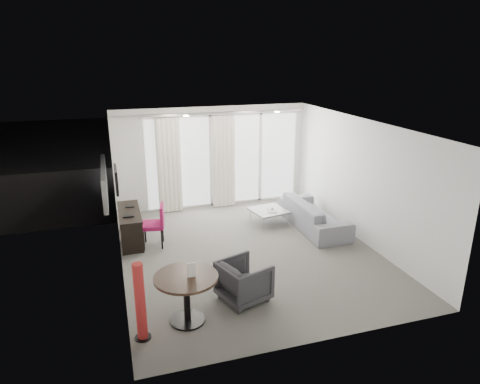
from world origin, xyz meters
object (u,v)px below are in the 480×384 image
object	(u,v)px
red_lamp	(140,302)
desk_chair	(153,226)
coffee_table	(268,217)
rattan_chair_b	(265,166)
desk	(130,226)
rattan_chair_a	(246,175)
tub_armchair	(244,281)
sofa	(314,214)
round_table	(187,299)

from	to	relation	value
red_lamp	desk_chair	bearing A→B (deg)	80.72
coffee_table	rattan_chair_b	bearing A→B (deg)	70.88
desk	desk_chair	size ratio (longest dim) A/B	1.59
coffee_table	rattan_chair_a	size ratio (longest dim) A/B	0.95
coffee_table	rattan_chair_b	xyz separation A→B (m)	(1.26, 3.65, 0.23)
red_lamp	rattan_chair_a	world-z (taller)	red_lamp
desk	rattan_chair_a	world-z (taller)	rattan_chair_a
tub_armchair	coffee_table	bearing A→B (deg)	-46.69
red_lamp	rattan_chair_b	xyz separation A→B (m)	(4.51, 7.14, -0.18)
red_lamp	sofa	xyz separation A→B (m)	(4.16, 2.96, -0.27)
round_table	red_lamp	world-z (taller)	red_lamp
desk	tub_armchair	world-z (taller)	tub_armchair
tub_armchair	red_lamp	bearing A→B (deg)	88.70
tub_armchair	rattan_chair_a	bearing A→B (deg)	-37.30
coffee_table	rattan_chair_a	distance (m)	2.83
desk_chair	round_table	distance (m)	2.85
red_lamp	sofa	size ratio (longest dim) A/B	0.54
desk	sofa	xyz separation A→B (m)	(4.10, -0.50, -0.02)
round_table	red_lamp	distance (m)	0.75
coffee_table	sofa	bearing A→B (deg)	-29.89
desk_chair	rattan_chair_b	bearing A→B (deg)	55.77
desk_chair	desk	bearing A→B (deg)	147.95
coffee_table	rattan_chair_b	distance (m)	3.87
desk	round_table	bearing A→B (deg)	-79.09
tub_armchair	sofa	bearing A→B (deg)	-64.42
tub_armchair	rattan_chair_a	world-z (taller)	rattan_chair_a
rattan_chair_b	red_lamp	bearing A→B (deg)	-119.90
tub_armchair	desk_chair	bearing A→B (deg)	6.29
desk	sofa	world-z (taller)	desk
desk	sofa	distance (m)	4.13
tub_armchair	coffee_table	xyz separation A→B (m)	(1.56, 2.96, -0.17)
desk_chair	coffee_table	distance (m)	2.79
round_table	desk	bearing A→B (deg)	100.91
sofa	rattan_chair_b	bearing A→B (deg)	-4.76
desk	rattan_chair_a	xyz separation A→B (m)	(3.54, 2.83, 0.07)
coffee_table	sofa	world-z (taller)	sofa
red_lamp	sofa	world-z (taller)	red_lamp
desk	round_table	xyz separation A→B (m)	(0.63, -3.25, 0.04)
coffee_table	sofa	distance (m)	1.07
red_lamp	rattan_chair_a	bearing A→B (deg)	60.18
red_lamp	coffee_table	bearing A→B (deg)	47.08
sofa	rattan_chair_a	size ratio (longest dim) A/B	2.73
round_table	rattan_chair_a	world-z (taller)	rattan_chair_a
desk	tub_armchair	xyz separation A→B (m)	(1.62, -2.92, 0.00)
round_table	red_lamp	bearing A→B (deg)	-162.74
red_lamp	rattan_chair_b	size ratio (longest dim) A/B	1.45
desk	coffee_table	bearing A→B (deg)	0.57
desk_chair	round_table	world-z (taller)	desk_chair
tub_armchair	rattan_chair_b	xyz separation A→B (m)	(2.82, 6.60, 0.07)
rattan_chair_b	rattan_chair_a	bearing A→B (deg)	-134.46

